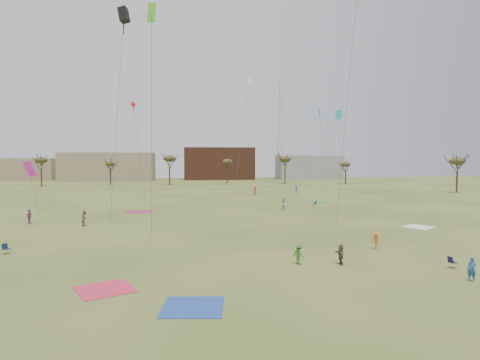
{
  "coord_description": "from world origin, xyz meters",
  "views": [
    {
      "loc": [
        -5.88,
        -35.74,
        8.12
      ],
      "look_at": [
        0.0,
        12.0,
        5.5
      ],
      "focal_mm": 30.42,
      "sensor_mm": 36.0,
      "label": 1
    }
  ],
  "objects": [
    {
      "name": "flyer_mid_b",
      "position": [
        10.54,
        -1.63,
        0.77
      ],
      "size": [
        1.04,
        1.15,
        1.55
      ],
      "primitive_type": "imported",
      "rotation": [
        0.0,
        0.0,
        5.32
      ],
      "color": "orange",
      "rests_on": "ground"
    },
    {
      "name": "building_tan",
      "position": [
        -35.0,
        115.0,
        5.0
      ],
      "size": [
        32.0,
        14.0,
        10.0
      ],
      "primitive_type": "cube",
      "color": "#937F60",
      "rests_on": "ground"
    },
    {
      "name": "flyer_near_right",
      "position": [
        12.5,
        -11.43,
        0.8
      ],
      "size": [
        0.64,
        0.69,
        1.59
      ],
      "primitive_type": "imported",
      "rotation": [
        0.0,
        0.0,
        5.31
      ],
      "color": "#204C95",
      "rests_on": "ground"
    },
    {
      "name": "building_tan_west",
      "position": [
        -65.0,
        122.0,
        4.0
      ],
      "size": [
        20.0,
        12.0,
        8.0
      ],
      "primitive_type": "cube",
      "color": "#937F60",
      "rests_on": "ground"
    },
    {
      "name": "blanket_olive",
      "position": [
        17.62,
        35.86,
        0.0
      ],
      "size": [
        4.59,
        4.59,
        0.03
      ],
      "primitive_type": "cube",
      "rotation": [
        0.0,
        0.0,
        1.1
      ],
      "color": "#328942",
      "rests_on": "ground"
    },
    {
      "name": "flyer_near_center",
      "position": [
        2.31,
        -5.88,
        0.77
      ],
      "size": [
        1.04,
        1.13,
        1.53
      ],
      "primitive_type": "imported",
      "rotation": [
        0.0,
        0.0,
        2.2
      ],
      "color": "#2F7226",
      "rests_on": "ground"
    },
    {
      "name": "kites_aloft",
      "position": [
        -4.11,
        23.09,
        21.2
      ],
      "size": [
        54.14,
        62.1,
        26.0
      ],
      "color": "#DB26B6",
      "rests_on": "ground"
    },
    {
      "name": "building_grey",
      "position": [
        40.0,
        118.0,
        4.5
      ],
      "size": [
        24.0,
        12.0,
        9.0
      ],
      "primitive_type": "cube",
      "color": "gray",
      "rests_on": "ground"
    },
    {
      "name": "radio_tower",
      "position": [
        30.0,
        125.0,
        19.21
      ],
      "size": [
        1.51,
        1.72,
        41.0
      ],
      "color": "#9EA3A8",
      "rests_on": "ground"
    },
    {
      "name": "building_brick",
      "position": [
        5.0,
        120.0,
        6.0
      ],
      "size": [
        26.0,
        16.0,
        12.0
      ],
      "primitive_type": "cube",
      "color": "brown",
      "rests_on": "ground"
    },
    {
      "name": "blanket_red",
      "position": [
        -11.15,
        -10.24,
        0.0
      ],
      "size": [
        4.31,
        4.31,
        0.03
      ],
      "primitive_type": "cube",
      "rotation": [
        0.0,
        0.0,
        0.48
      ],
      "color": "#D02947",
      "rests_on": "ground"
    },
    {
      "name": "blanket_blue",
      "position": [
        -5.78,
        -13.89,
        0.0
      ],
      "size": [
        3.66,
        3.66,
        0.03
      ],
      "primitive_type": "cube",
      "rotation": [
        0.0,
        0.0,
        3.02
      ],
      "color": "#224797",
      "rests_on": "ground"
    },
    {
      "name": "blanket_cream",
      "position": [
        20.76,
        8.65,
        0.0
      ],
      "size": [
        4.16,
        4.16,
        0.03
      ],
      "primitive_type": "cube",
      "rotation": [
        0.0,
        0.0,
        0.61
      ],
      "color": "white",
      "rests_on": "ground"
    },
    {
      "name": "spectator_mid_e",
      "position": [
        8.61,
        26.1,
        0.91
      ],
      "size": [
        1.12,
        1.08,
        1.82
      ],
      "primitive_type": "imported",
      "rotation": [
        0.0,
        0.0,
        5.64
      ],
      "color": "beige",
      "rests_on": "ground"
    },
    {
      "name": "spectator_fore_b",
      "position": [
        -18.4,
        14.29,
        0.92
      ],
      "size": [
        0.72,
        0.91,
        1.83
      ],
      "primitive_type": "imported",
      "rotation": [
        0.0,
        0.0,
        1.6
      ],
      "color": "#8F6D5B",
      "rests_on": "ground"
    },
    {
      "name": "camp_chair_right",
      "position": [
        14.74,
        29.82,
        0.26
      ],
      "size": [
        0.61,
        0.57,
        0.87
      ],
      "rotation": [
        0.0,
        0.0,
        4.86
      ],
      "color": "#161336",
      "rests_on": "ground"
    },
    {
      "name": "tree_line",
      "position": [
        -2.85,
        79.12,
        7.09
      ],
      "size": [
        117.44,
        49.32,
        8.91
      ],
      "color": "#3A2B1E",
      "rests_on": "ground"
    },
    {
      "name": "camp_chair_left",
      "position": [
        -21.36,
        0.4,
        0.26
      ],
      "size": [
        0.73,
        0.71,
        0.87
      ],
      "rotation": [
        0.0,
        0.0,
        1.01
      ],
      "color": "#141E37",
      "rests_on": "ground"
    },
    {
      "name": "camp_chair_center",
      "position": [
        13.32,
        -8.29,
        0.26
      ],
      "size": [
        0.62,
        0.58,
        0.87
      ],
      "rotation": [
        0.0,
        0.0,
        1.74
      ],
      "color": "#171438",
      "rests_on": "ground"
    },
    {
      "name": "spectator_mid_d",
      "position": [
        -25.68,
        16.99,
        0.88
      ],
      "size": [
        0.6,
        1.09,
        1.76
      ],
      "primitive_type": "imported",
      "rotation": [
        0.0,
        0.0,
        1.4
      ],
      "color": "#A44495",
      "rests_on": "ground"
    },
    {
      "name": "spectator_fore_c",
      "position": [
        5.49,
        -6.28,
        0.77
      ],
      "size": [
        0.47,
        1.44,
        1.54
      ],
      "primitive_type": "imported",
      "rotation": [
        0.0,
        0.0,
        4.72
      ],
      "color": "brown",
      "rests_on": "ground"
    },
    {
      "name": "ground",
      "position": [
        0.0,
        0.0,
        0.0
      ],
      "size": [
        260.0,
        260.0,
        0.0
      ],
      "primitive_type": "plane",
      "color": "#3F5119",
      "rests_on": "ground"
    },
    {
      "name": "flyer_far_b",
      "position": [
        8.39,
        53.12,
        0.86
      ],
      "size": [
        0.99,
        0.97,
        1.72
      ],
      "primitive_type": "imported",
      "rotation": [
        0.0,
        0.0,
        0.72
      ],
      "color": "#B6531F",
      "rests_on": "ground"
    },
    {
      "name": "flyer_far_c",
      "position": [
        18.15,
        54.61,
        0.9
      ],
      "size": [
        1.19,
        1.35,
        1.81
      ],
      "primitive_type": "imported",
      "rotation": [
        0.0,
        0.0,
        4.15
      ],
      "color": "#1D5186",
      "rests_on": "ground"
    },
    {
      "name": "blanket_plum",
      "position": [
        -13.6,
        26.78,
        0.0
      ],
      "size": [
        4.71,
        4.71,
        0.03
      ],
      "primitive_type": "cube",
      "rotation": [
        0.0,
        0.0,
        0.24
      ],
      "color": "#992F51",
      "rests_on": "ground"
    }
  ]
}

